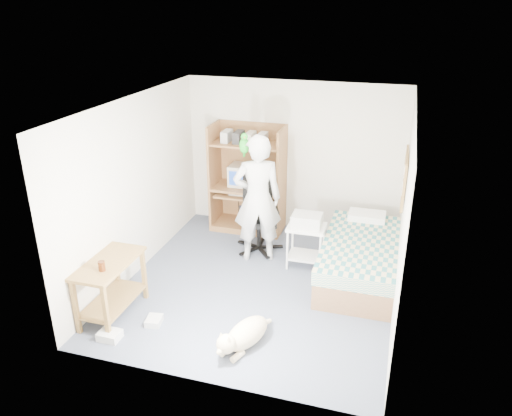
# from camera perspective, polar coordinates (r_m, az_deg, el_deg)

# --- Properties ---
(floor) EXTENTS (4.00, 4.00, 0.00)m
(floor) POSITION_cam_1_polar(r_m,az_deg,el_deg) (7.02, 0.39, -8.70)
(floor) COLOR #495163
(floor) RESTS_ON ground
(wall_back) EXTENTS (3.60, 0.02, 2.50)m
(wall_back) POSITION_cam_1_polar(r_m,az_deg,el_deg) (8.28, 4.30, 5.80)
(wall_back) COLOR silver
(wall_back) RESTS_ON floor
(wall_right) EXTENTS (0.02, 4.00, 2.50)m
(wall_right) POSITION_cam_1_polar(r_m,az_deg,el_deg) (6.24, 16.51, -1.03)
(wall_right) COLOR silver
(wall_right) RESTS_ON floor
(wall_left) EXTENTS (0.02, 4.00, 2.50)m
(wall_left) POSITION_cam_1_polar(r_m,az_deg,el_deg) (7.13, -13.62, 2.33)
(wall_left) COLOR silver
(wall_left) RESTS_ON floor
(ceiling) EXTENTS (3.60, 4.00, 0.02)m
(ceiling) POSITION_cam_1_polar(r_m,az_deg,el_deg) (6.09, 0.45, 11.74)
(ceiling) COLOR white
(ceiling) RESTS_ON wall_back
(computer_hutch) EXTENTS (1.20, 0.63, 1.80)m
(computer_hutch) POSITION_cam_1_polar(r_m,az_deg,el_deg) (8.35, -0.88, 2.90)
(computer_hutch) COLOR brown
(computer_hutch) RESTS_ON floor
(bed) EXTENTS (1.02, 2.02, 0.66)m
(bed) POSITION_cam_1_polar(r_m,az_deg,el_deg) (7.22, 11.80, -5.65)
(bed) COLOR brown
(bed) RESTS_ON floor
(side_desk) EXTENTS (0.50, 1.00, 0.75)m
(side_desk) POSITION_cam_1_polar(r_m,az_deg,el_deg) (6.41, -16.29, -7.93)
(side_desk) COLOR brown
(side_desk) RESTS_ON floor
(corkboard) EXTENTS (0.04, 0.94, 0.66)m
(corkboard) POSITION_cam_1_polar(r_m,az_deg,el_deg) (7.01, 16.63, 3.37)
(corkboard) COLOR brown
(corkboard) RESTS_ON wall_right
(office_chair) EXTENTS (0.67, 0.68, 1.17)m
(office_chair) POSITION_cam_1_polar(r_m,az_deg,el_deg) (7.79, 0.29, -1.86)
(office_chair) COLOR black
(office_chair) RESTS_ON floor
(person) EXTENTS (0.83, 0.69, 1.94)m
(person) POSITION_cam_1_polar(r_m,az_deg,el_deg) (7.28, 0.16, 1.04)
(person) COLOR silver
(person) RESTS_ON floor
(parrot) EXTENTS (0.14, 0.24, 0.39)m
(parrot) POSITION_cam_1_polar(r_m,az_deg,el_deg) (7.09, -1.35, 7.28)
(parrot) COLOR #138613
(parrot) RESTS_ON person
(dog) EXTENTS (0.52, 0.92, 0.36)m
(dog) POSITION_cam_1_polar(r_m,az_deg,el_deg) (5.83, -1.38, -14.27)
(dog) COLOR beige
(dog) RESTS_ON floor
(printer_cart) EXTENTS (0.54, 0.44, 0.65)m
(printer_cart) POSITION_cam_1_polar(r_m,az_deg,el_deg) (7.32, 5.75, -3.59)
(printer_cart) COLOR white
(printer_cart) RESTS_ON floor
(printer) EXTENTS (0.42, 0.33, 0.18)m
(printer) POSITION_cam_1_polar(r_m,az_deg,el_deg) (7.18, 5.84, -1.39)
(printer) COLOR #B9B9B3
(printer) RESTS_ON printer_cart
(crt_monitor) EXTENTS (0.37, 0.40, 0.35)m
(crt_monitor) POSITION_cam_1_polar(r_m,az_deg,el_deg) (8.35, -1.70, 3.80)
(crt_monitor) COLOR beige
(crt_monitor) RESTS_ON computer_hutch
(keyboard) EXTENTS (0.45, 0.16, 0.03)m
(keyboard) POSITION_cam_1_polar(r_m,az_deg,el_deg) (8.27, -1.50, 1.59)
(keyboard) COLOR beige
(keyboard) RESTS_ON computer_hutch
(pencil_cup) EXTENTS (0.08, 0.08, 0.12)m
(pencil_cup) POSITION_cam_1_polar(r_m,az_deg,el_deg) (8.18, 1.21, 2.46)
(pencil_cup) COLOR yellow
(pencil_cup) RESTS_ON computer_hutch
(drink_glass) EXTENTS (0.08, 0.08, 0.12)m
(drink_glass) POSITION_cam_1_polar(r_m,az_deg,el_deg) (6.09, -17.22, -6.37)
(drink_glass) COLOR #421D0A
(drink_glass) RESTS_ON side_desk
(floor_box_a) EXTENTS (0.25, 0.20, 0.10)m
(floor_box_a) POSITION_cam_1_polar(r_m,az_deg,el_deg) (6.24, -16.38, -13.80)
(floor_box_a) COLOR silver
(floor_box_a) RESTS_ON floor
(floor_box_b) EXTENTS (0.21, 0.25, 0.08)m
(floor_box_b) POSITION_cam_1_polar(r_m,az_deg,el_deg) (6.37, -11.57, -12.51)
(floor_box_b) COLOR beige
(floor_box_b) RESTS_ON floor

